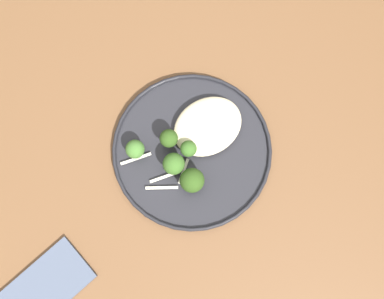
{
  "coord_description": "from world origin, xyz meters",
  "views": [
    {
      "loc": [
        0.04,
        0.11,
        1.52
      ],
      "look_at": [
        -0.04,
        -0.01,
        0.76
      ],
      "focal_mm": 40.6,
      "sensor_mm": 36.0,
      "label": 1
    }
  ],
  "objects_px": {
    "dinner_plate": "(192,151)",
    "broccoli_floret_tall_stalk": "(192,180)",
    "seared_scallop_large_seared": "(224,120)",
    "seared_scallop_left_edge": "(209,120)",
    "broccoli_floret_front_edge": "(174,164)",
    "broccoli_floret_beside_noodles": "(169,139)",
    "seared_scallop_right_edge": "(183,132)",
    "seared_scallop_front_small": "(205,136)",
    "folded_napkin": "(47,286)",
    "seared_scallop_tilted_round": "(217,134)",
    "broccoli_floret_left_leaning": "(189,149)",
    "broccoli_floret_rear_charred": "(135,149)",
    "seared_scallop_center_golden": "(195,122)"
  },
  "relations": [
    {
      "from": "seared_scallop_right_edge",
      "to": "broccoli_floret_tall_stalk",
      "type": "height_order",
      "value": "broccoli_floret_tall_stalk"
    },
    {
      "from": "dinner_plate",
      "to": "seared_scallop_right_edge",
      "type": "relative_size",
      "value": 8.64
    },
    {
      "from": "dinner_plate",
      "to": "broccoli_floret_front_edge",
      "type": "relative_size",
      "value": 5.42
    },
    {
      "from": "seared_scallop_center_golden",
      "to": "folded_napkin",
      "type": "relative_size",
      "value": 0.18
    },
    {
      "from": "broccoli_floret_front_edge",
      "to": "broccoli_floret_beside_noodles",
      "type": "distance_m",
      "value": 0.05
    },
    {
      "from": "seared_scallop_front_small",
      "to": "broccoli_floret_front_edge",
      "type": "distance_m",
      "value": 0.08
    },
    {
      "from": "dinner_plate",
      "to": "folded_napkin",
      "type": "bearing_deg",
      "value": 10.68
    },
    {
      "from": "seared_scallop_center_golden",
      "to": "seared_scallop_large_seared",
      "type": "distance_m",
      "value": 0.05
    },
    {
      "from": "broccoli_floret_front_edge",
      "to": "folded_napkin",
      "type": "xyz_separation_m",
      "value": [
        0.3,
        0.06,
        -0.04
      ]
    },
    {
      "from": "seared_scallop_large_seared",
      "to": "broccoli_floret_beside_noodles",
      "type": "xyz_separation_m",
      "value": [
        0.1,
        -0.02,
        0.02
      ]
    },
    {
      "from": "seared_scallop_large_seared",
      "to": "folded_napkin",
      "type": "height_order",
      "value": "seared_scallop_large_seared"
    },
    {
      "from": "seared_scallop_center_golden",
      "to": "seared_scallop_right_edge",
      "type": "relative_size",
      "value": 0.8
    },
    {
      "from": "broccoli_floret_left_leaning",
      "to": "broccoli_floret_tall_stalk",
      "type": "xyz_separation_m",
      "value": [
        0.02,
        0.05,
        0.0
      ]
    },
    {
      "from": "seared_scallop_left_edge",
      "to": "broccoli_floret_rear_charred",
      "type": "distance_m",
      "value": 0.14
    },
    {
      "from": "dinner_plate",
      "to": "broccoli_floret_tall_stalk",
      "type": "bearing_deg",
      "value": 57.43
    },
    {
      "from": "seared_scallop_tilted_round",
      "to": "broccoli_floret_beside_noodles",
      "type": "xyz_separation_m",
      "value": [
        0.08,
        -0.03,
        0.02
      ]
    },
    {
      "from": "seared_scallop_center_golden",
      "to": "broccoli_floret_front_edge",
      "type": "distance_m",
      "value": 0.09
    },
    {
      "from": "broccoli_floret_front_edge",
      "to": "broccoli_floret_rear_charred",
      "type": "bearing_deg",
      "value": -54.37
    },
    {
      "from": "broccoli_floret_rear_charred",
      "to": "folded_napkin",
      "type": "relative_size",
      "value": 0.3
    },
    {
      "from": "seared_scallop_center_golden",
      "to": "dinner_plate",
      "type": "bearing_deg",
      "value": 51.53
    },
    {
      "from": "broccoli_floret_rear_charred",
      "to": "broccoli_floret_beside_noodles",
      "type": "bearing_deg",
      "value": 163.5
    },
    {
      "from": "seared_scallop_front_small",
      "to": "broccoli_floret_rear_charred",
      "type": "distance_m",
      "value": 0.13
    },
    {
      "from": "seared_scallop_right_edge",
      "to": "broccoli_floret_beside_noodles",
      "type": "xyz_separation_m",
      "value": [
        0.03,
        0.0,
        0.02
      ]
    },
    {
      "from": "seared_scallop_center_golden",
      "to": "broccoli_floret_rear_charred",
      "type": "relative_size",
      "value": 0.59
    },
    {
      "from": "dinner_plate",
      "to": "broccoli_floret_tall_stalk",
      "type": "relative_size",
      "value": 5.4
    },
    {
      "from": "broccoli_floret_left_leaning",
      "to": "seared_scallop_left_edge",
      "type": "bearing_deg",
      "value": -155.91
    },
    {
      "from": "seared_scallop_large_seared",
      "to": "seared_scallop_left_edge",
      "type": "relative_size",
      "value": 1.03
    },
    {
      "from": "seared_scallop_center_golden",
      "to": "broccoli_floret_tall_stalk",
      "type": "height_order",
      "value": "broccoli_floret_tall_stalk"
    },
    {
      "from": "broccoli_floret_left_leaning",
      "to": "broccoli_floret_beside_noodles",
      "type": "height_order",
      "value": "broccoli_floret_beside_noodles"
    },
    {
      "from": "dinner_plate",
      "to": "broccoli_floret_beside_noodles",
      "type": "distance_m",
      "value": 0.06
    },
    {
      "from": "broccoli_floret_left_leaning",
      "to": "folded_napkin",
      "type": "distance_m",
      "value": 0.34
    },
    {
      "from": "seared_scallop_front_small",
      "to": "broccoli_floret_beside_noodles",
      "type": "bearing_deg",
      "value": -23.71
    },
    {
      "from": "seared_scallop_tilted_round",
      "to": "seared_scallop_left_edge",
      "type": "relative_size",
      "value": 1.1
    },
    {
      "from": "dinner_plate",
      "to": "seared_scallop_front_small",
      "type": "xyz_separation_m",
      "value": [
        -0.03,
        -0.01,
        0.01
      ]
    },
    {
      "from": "seared_scallop_large_seared",
      "to": "broccoli_floret_rear_charred",
      "type": "xyz_separation_m",
      "value": [
        0.16,
        -0.04,
        0.01
      ]
    },
    {
      "from": "seared_scallop_tilted_round",
      "to": "folded_napkin",
      "type": "relative_size",
      "value": 0.21
    },
    {
      "from": "dinner_plate",
      "to": "broccoli_floret_tall_stalk",
      "type": "height_order",
      "value": "broccoli_floret_tall_stalk"
    },
    {
      "from": "broccoli_floret_tall_stalk",
      "to": "folded_napkin",
      "type": "distance_m",
      "value": 0.31
    },
    {
      "from": "seared_scallop_center_golden",
      "to": "broccoli_floret_rear_charred",
      "type": "xyz_separation_m",
      "value": [
        0.12,
        -0.01,
        0.01
      ]
    },
    {
      "from": "seared_scallop_right_edge",
      "to": "broccoli_floret_tall_stalk",
      "type": "xyz_separation_m",
      "value": [
        0.03,
        0.08,
        0.02
      ]
    },
    {
      "from": "seared_scallop_tilted_round",
      "to": "broccoli_floret_front_edge",
      "type": "xyz_separation_m",
      "value": [
        0.1,
        0.01,
        0.02
      ]
    },
    {
      "from": "dinner_plate",
      "to": "seared_scallop_left_edge",
      "type": "distance_m",
      "value": 0.06
    },
    {
      "from": "dinner_plate",
      "to": "seared_scallop_tilted_round",
      "type": "relative_size",
      "value": 9.02
    },
    {
      "from": "seared_scallop_center_golden",
      "to": "broccoli_floret_tall_stalk",
      "type": "bearing_deg",
      "value": 54.7
    },
    {
      "from": "seared_scallop_tilted_round",
      "to": "broccoli_floret_left_leaning",
      "type": "xyz_separation_m",
      "value": [
        0.06,
        -0.0,
        0.02
      ]
    },
    {
      "from": "broccoli_floret_beside_noodles",
      "to": "folded_napkin",
      "type": "distance_m",
      "value": 0.33
    },
    {
      "from": "seared_scallop_left_edge",
      "to": "broccoli_floret_left_leaning",
      "type": "height_order",
      "value": "broccoli_floret_left_leaning"
    },
    {
      "from": "seared_scallop_large_seared",
      "to": "broccoli_floret_tall_stalk",
      "type": "bearing_deg",
      "value": 29.7
    },
    {
      "from": "seared_scallop_front_small",
      "to": "seared_scallop_left_edge",
      "type": "distance_m",
      "value": 0.03
    },
    {
      "from": "seared_scallop_right_edge",
      "to": "broccoli_floret_rear_charred",
      "type": "relative_size",
      "value": 0.74
    }
  ]
}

